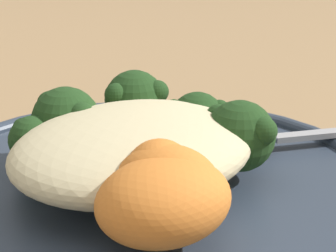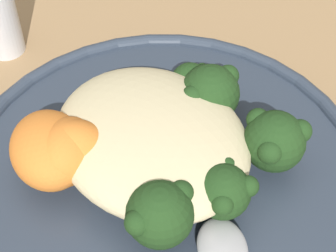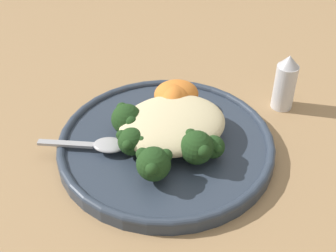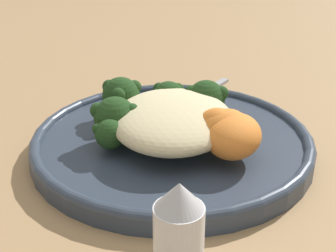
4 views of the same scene
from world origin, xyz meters
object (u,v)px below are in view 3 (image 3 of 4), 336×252
broccoli_stalk_0 (131,120)px  sweet_potato_chunk_2 (174,100)px  broccoli_stalk_4 (193,144)px  quinoa_mound (173,124)px  broccoli_stalk_3 (156,161)px  broccoli_stalk_2 (158,141)px  sweet_potato_chunk_0 (176,94)px  broccoli_stalk_5 (200,139)px  salt_shaker (285,82)px  spoon (101,145)px  broccoli_stalk_1 (146,136)px  sweet_potato_chunk_1 (173,98)px  plate (166,144)px

broccoli_stalk_0 → sweet_potato_chunk_2: 0.07m
broccoli_stalk_4 → sweet_potato_chunk_2: broccoli_stalk_4 is taller
quinoa_mound → broccoli_stalk_3: 0.07m
broccoli_stalk_2 → broccoli_stalk_4: broccoli_stalk_4 is taller
broccoli_stalk_4 → sweet_potato_chunk_2: (-0.02, -0.09, 0.00)m
broccoli_stalk_4 → sweet_potato_chunk_0: size_ratio=1.88×
broccoli_stalk_2 → sweet_potato_chunk_0: 0.10m
broccoli_stalk_5 → broccoli_stalk_2: bearing=-126.7°
sweet_potato_chunk_2 → salt_shaker: 0.17m
broccoli_stalk_5 → broccoli_stalk_0: bearing=-149.5°
broccoli_stalk_2 → broccoli_stalk_3: size_ratio=0.98×
broccoli_stalk_0 → broccoli_stalk_3: (0.00, 0.09, 0.00)m
sweet_potato_chunk_0 → spoon: sweet_potato_chunk_0 is taller
broccoli_stalk_5 → sweet_potato_chunk_2: (-0.00, -0.08, 0.01)m
broccoli_stalk_1 → sweet_potato_chunk_2: bearing=-155.1°
sweet_potato_chunk_0 → salt_shaker: size_ratio=0.72×
broccoli_stalk_3 → sweet_potato_chunk_2: 0.12m
broccoli_stalk_3 → sweet_potato_chunk_0: (-0.08, -0.11, -0.00)m
broccoli_stalk_3 → sweet_potato_chunk_1: 0.13m
broccoli_stalk_4 → sweet_potato_chunk_1: broccoli_stalk_4 is taller
quinoa_mound → spoon: quinoa_mound is taller
broccoli_stalk_5 → sweet_potato_chunk_0: 0.09m
sweet_potato_chunk_2 → broccoli_stalk_0: bearing=11.1°
quinoa_mound → broccoli_stalk_0: 0.06m
sweet_potato_chunk_2 → plate: bearing=53.7°
plate → sweet_potato_chunk_2: (-0.03, -0.05, 0.03)m
broccoli_stalk_2 → spoon: size_ratio=0.87×
plate → quinoa_mound: 0.03m
quinoa_mound → sweet_potato_chunk_1: bearing=-116.0°
quinoa_mound → sweet_potato_chunk_0: 0.07m
broccoli_stalk_0 → salt_shaker: salt_shaker is taller
broccoli_stalk_4 → broccoli_stalk_3: bearing=-76.1°
broccoli_stalk_1 → sweet_potato_chunk_1: bearing=-152.6°
broccoli_stalk_2 → sweet_potato_chunk_2: sweet_potato_chunk_2 is taller
broccoli_stalk_5 → salt_shaker: (-0.17, -0.05, 0.01)m
broccoli_stalk_2 → spoon: (0.07, -0.03, -0.01)m
broccoli_stalk_0 → broccoli_stalk_5: size_ratio=0.80×
salt_shaker → broccoli_stalk_3: bearing=16.1°
broccoli_stalk_3 → spoon: size_ratio=0.89×
broccoli_stalk_0 → sweet_potato_chunk_0: 0.09m
plate → sweet_potato_chunk_2: size_ratio=6.28×
broccoli_stalk_1 → broccoli_stalk_3: size_ratio=1.25×
broccoli_stalk_0 → salt_shaker: size_ratio=1.04×
broccoli_stalk_4 → broccoli_stalk_0: bearing=-141.4°
plate → sweet_potato_chunk_0: 0.08m
plate → quinoa_mound: size_ratio=2.03×
sweet_potato_chunk_1 → plate: bearing=55.8°
broccoli_stalk_2 → sweet_potato_chunk_2: bearing=-161.3°
quinoa_mound → broccoli_stalk_0: (0.05, -0.03, 0.00)m
salt_shaker → broccoli_stalk_5: bearing=16.2°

